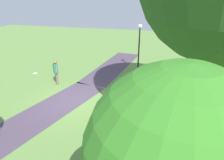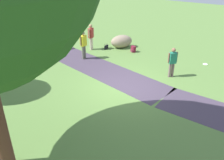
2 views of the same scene
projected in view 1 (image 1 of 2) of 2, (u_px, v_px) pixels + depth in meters
The scene contains 7 objects.
ground_plane at pixel (78, 101), 11.12m from camera, with size 48.00×48.00×0.00m, color #5C813E.
footpath_segment_near at pixel (113, 66), 16.38m from camera, with size 8.20×3.05×0.01m.
footpath_segment_mid at pixel (41, 115), 9.80m from camera, with size 8.27×4.21×0.01m.
young_tree_near_path at pixel (177, 156), 2.69m from camera, with size 2.51×2.51×4.68m.
lamp_post at pixel (139, 43), 14.57m from camera, with size 0.28×0.28×3.43m.
passerby_on_path at pixel (56, 71), 12.78m from camera, with size 0.43×0.42×1.59m.
frisbee_on_grass at pixel (35, 73), 14.90m from camera, with size 0.27×0.27×0.02m.
Camera 1 is at (9.01, 4.28, 5.37)m, focal length 32.80 mm.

